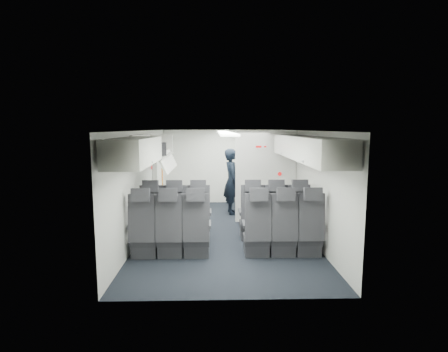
{
  "coord_description": "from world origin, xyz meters",
  "views": [
    {
      "loc": [
        -0.2,
        -7.25,
        2.2
      ],
      "look_at": [
        0.0,
        0.4,
        1.15
      ],
      "focal_mm": 28.0,
      "sensor_mm": 36.0,
      "label": 1
    }
  ],
  "objects_px": {
    "galley_unit": "(255,172)",
    "carry_on_bag": "(153,149)",
    "seat_row_mid": "(227,233)",
    "seat_row_front": "(225,220)",
    "flight_attendant": "(232,181)",
    "boarding_door": "(158,178)"
  },
  "relations": [
    {
      "from": "galley_unit",
      "to": "boarding_door",
      "type": "bearing_deg",
      "value": -155.72
    },
    {
      "from": "seat_row_front",
      "to": "boarding_door",
      "type": "distance_m",
      "value": 2.71
    },
    {
      "from": "seat_row_front",
      "to": "seat_row_mid",
      "type": "distance_m",
      "value": 0.9
    },
    {
      "from": "boarding_door",
      "to": "seat_row_mid",
      "type": "bearing_deg",
      "value": -61.23
    },
    {
      "from": "galley_unit",
      "to": "carry_on_bag",
      "type": "distance_m",
      "value": 4.16
    },
    {
      "from": "seat_row_mid",
      "to": "boarding_door",
      "type": "distance_m",
      "value": 3.45
    },
    {
      "from": "seat_row_mid",
      "to": "galley_unit",
      "type": "xyz_separation_m",
      "value": [
        0.95,
        4.15,
        0.55
      ]
    },
    {
      "from": "boarding_door",
      "to": "flight_attendant",
      "type": "xyz_separation_m",
      "value": [
        1.87,
        0.07,
        -0.11
      ]
    },
    {
      "from": "carry_on_bag",
      "to": "flight_attendant",
      "type": "bearing_deg",
      "value": 69.31
    },
    {
      "from": "seat_row_mid",
      "to": "flight_attendant",
      "type": "distance_m",
      "value": 3.1
    },
    {
      "from": "galley_unit",
      "to": "flight_attendant",
      "type": "height_order",
      "value": "galley_unit"
    },
    {
      "from": "galley_unit",
      "to": "carry_on_bag",
      "type": "xyz_separation_m",
      "value": [
        -2.33,
        -3.34,
        0.85
      ]
    },
    {
      "from": "seat_row_mid",
      "to": "galley_unit",
      "type": "relative_size",
      "value": 1.75
    },
    {
      "from": "seat_row_mid",
      "to": "boarding_door",
      "type": "height_order",
      "value": "boarding_door"
    },
    {
      "from": "flight_attendant",
      "to": "carry_on_bag",
      "type": "distance_m",
      "value": 2.92
    },
    {
      "from": "seat_row_mid",
      "to": "carry_on_bag",
      "type": "distance_m",
      "value": 2.12
    },
    {
      "from": "seat_row_front",
      "to": "galley_unit",
      "type": "xyz_separation_m",
      "value": [
        0.95,
        3.25,
        0.55
      ]
    },
    {
      "from": "seat_row_mid",
      "to": "galley_unit",
      "type": "bearing_deg",
      "value": 77.12
    },
    {
      "from": "seat_row_front",
      "to": "boarding_door",
      "type": "bearing_deg",
      "value": 128.16
    },
    {
      "from": "seat_row_front",
      "to": "flight_attendant",
      "type": "height_order",
      "value": "flight_attendant"
    },
    {
      "from": "seat_row_front",
      "to": "boarding_door",
      "type": "xyz_separation_m",
      "value": [
        -1.64,
        2.09,
        0.55
      ]
    },
    {
      "from": "seat_row_front",
      "to": "galley_unit",
      "type": "bearing_deg",
      "value": 73.72
    }
  ]
}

